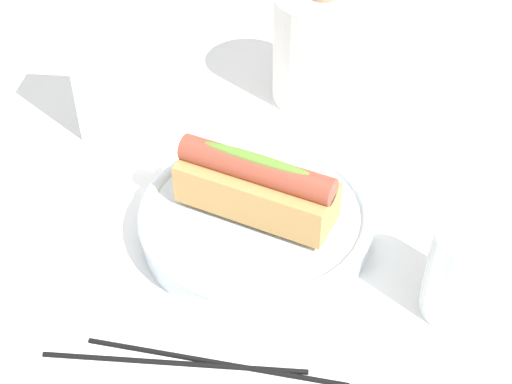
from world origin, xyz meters
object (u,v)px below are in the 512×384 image
at_px(serving_bowl, 256,220).
at_px(napkin_box, 127,76).
at_px(paper_towel_roll, 324,49).
at_px(hotdog_front, 256,186).
at_px(water_glass, 466,275).
at_px(chopstick_far, 176,362).
at_px(chopstick_near, 216,361).

height_order(serving_bowl, napkin_box, napkin_box).
bearing_deg(paper_towel_roll, serving_bowl, -88.45).
xyz_separation_m(serving_bowl, hotdog_front, (-0.00, 0.00, 0.04)).
height_order(water_glass, chopstick_far, water_glass).
relative_size(serving_bowl, water_glass, 2.50).
relative_size(chopstick_near, chopstick_far, 1.00).
bearing_deg(hotdog_front, serving_bowl, -63.43).
xyz_separation_m(hotdog_front, chopstick_near, (0.02, -0.15, -0.06)).
bearing_deg(chopstick_near, paper_towel_roll, 85.81).
relative_size(paper_towel_roll, chopstick_far, 0.61).
distance_m(napkin_box, chopstick_near, 0.34).
xyz_separation_m(serving_bowl, chopstick_near, (0.02, -0.15, -0.02)).
distance_m(hotdog_front, napkin_box, 0.22).
bearing_deg(hotdog_front, water_glass, -7.74).
bearing_deg(chopstick_near, chopstick_far, -166.15).
bearing_deg(water_glass, chopstick_far, -146.25).
relative_size(serving_bowl, hotdog_front, 1.46).
relative_size(water_glass, napkin_box, 0.60).
height_order(hotdog_front, chopstick_near, hotdog_front).
relative_size(hotdog_front, paper_towel_roll, 1.15).
xyz_separation_m(napkin_box, chopstick_near, (0.21, -0.26, -0.07)).
bearing_deg(serving_bowl, hotdog_front, 116.57).
bearing_deg(chopstick_near, hotdog_front, 89.44).
height_order(hotdog_front, napkin_box, napkin_box).
relative_size(hotdog_front, napkin_box, 1.03).
bearing_deg(hotdog_front, chopstick_near, -82.60).
distance_m(hotdog_front, chopstick_far, 0.18).
relative_size(serving_bowl, paper_towel_roll, 1.68).
bearing_deg(chopstick_far, paper_towel_roll, 74.50).
xyz_separation_m(serving_bowl, water_glass, (0.20, -0.03, 0.02)).
bearing_deg(hotdog_front, paper_towel_roll, 91.55).
distance_m(serving_bowl, water_glass, 0.20).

